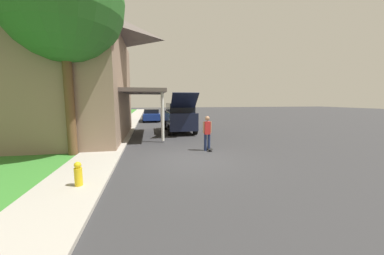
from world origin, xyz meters
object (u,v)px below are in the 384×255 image
Objects in this scene: lawn_tree_near at (62,1)px; fire_hydrant at (78,174)px; car_down_street at (151,115)px; suv_parked at (180,116)px; skateboarder at (207,132)px; skateboard at (209,148)px.

lawn_tree_near is 6.94m from fire_hydrant.
lawn_tree_near is 12.98× the size of fire_hydrant.
lawn_tree_near is 16.24m from car_down_street.
suv_parked is 3.24× the size of skateboarder.
skateboard is 1.18× the size of fire_hydrant.
lawn_tree_near is 10.99× the size of skateboard.
skateboarder is 5.78m from fire_hydrant.
suv_parked is at bearing -77.27° from car_down_street.
car_down_street is 5.64× the size of skateboard.
lawn_tree_near is 1.95× the size of car_down_street.
car_down_street is 6.66× the size of fire_hydrant.
suv_parked reaches higher than fire_hydrant.
skateboard is at bearing 38.44° from fire_hydrant.
skateboarder is at bearing -0.74° from lawn_tree_near.
car_down_street is 2.66× the size of skateboarder.
skateboarder is 2.50× the size of fire_hydrant.
skateboarder reaches higher than skateboard.
car_down_street reaches higher than skateboard.
suv_parked reaches higher than skateboarder.
skateboarder reaches higher than fire_hydrant.
skateboarder reaches higher than car_down_street.
lawn_tree_near reaches higher than skateboard.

